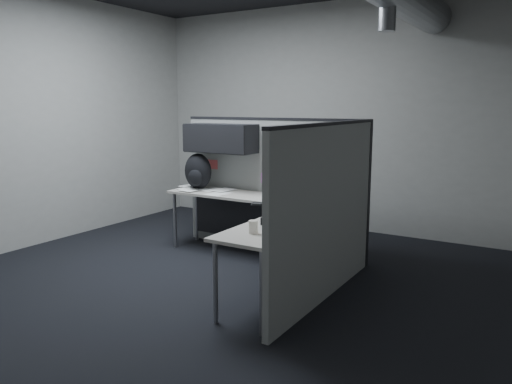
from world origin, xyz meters
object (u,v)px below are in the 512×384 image
Objects in this scene: monitor at (322,178)px; phone at (275,218)px; desk at (264,212)px; keyboard at (272,205)px; backpack at (198,172)px.

monitor reaches higher than phone.
keyboard is at bearing -40.49° from desk.
phone is (0.38, -0.62, 0.02)m from keyboard.
keyboard is (-0.35, -0.48, -0.25)m from monitor.
phone reaches higher than keyboard.
keyboard is at bearing -135.09° from monitor.
monitor is 1.13m from phone.
keyboard is 1.64× the size of phone.
backpack reaches higher than keyboard.
desk is 4.97× the size of keyboard.
keyboard is (0.21, -0.18, 0.14)m from desk.
desk is 5.11× the size of backpack.
keyboard is 0.73m from phone.
keyboard reaches higher than desk.
desk is 8.16× the size of phone.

